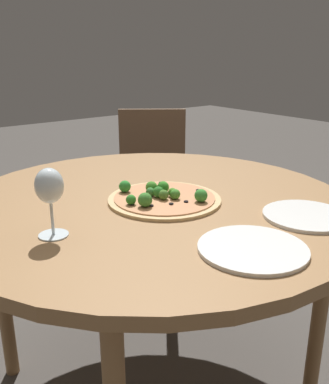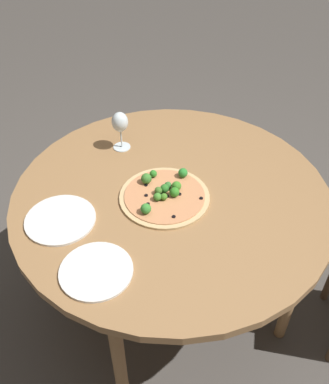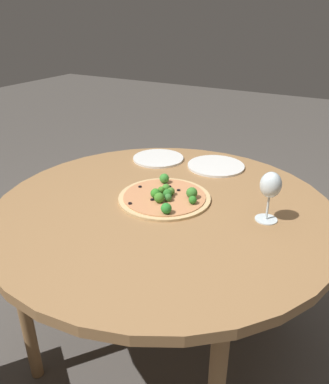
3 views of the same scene
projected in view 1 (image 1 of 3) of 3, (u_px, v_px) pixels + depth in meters
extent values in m
cylinder|color=olive|center=(153.00, 204.00, 1.38)|extent=(1.28, 1.28, 0.04)
cylinder|color=olive|center=(2.00, 293.00, 1.56)|extent=(0.05, 0.05, 0.71)
cylinder|color=olive|center=(171.00, 237.00, 2.02)|extent=(0.05, 0.05, 0.71)
cylinder|color=olive|center=(319.00, 315.00, 1.43)|extent=(0.05, 0.05, 0.71)
cube|color=brown|center=(153.00, 192.00, 2.37)|extent=(0.56, 0.56, 0.04)
cube|color=brown|center=(152.00, 145.00, 2.47)|extent=(0.25, 0.32, 0.41)
cylinder|color=brown|center=(121.00, 244.00, 2.28)|extent=(0.04, 0.04, 0.43)
cylinder|color=brown|center=(185.00, 243.00, 2.29)|extent=(0.04, 0.04, 0.43)
cylinder|color=brown|center=(125.00, 220.00, 2.60)|extent=(0.04, 0.04, 0.43)
cylinder|color=brown|center=(181.00, 219.00, 2.61)|extent=(0.04, 0.04, 0.43)
cylinder|color=tan|center=(164.00, 199.00, 1.35)|extent=(0.36, 0.36, 0.01)
cylinder|color=tan|center=(164.00, 197.00, 1.35)|extent=(0.32, 0.32, 0.00)
sphere|color=#357230|center=(150.00, 192.00, 1.35)|extent=(0.03, 0.03, 0.03)
sphere|color=#3D8127|center=(152.00, 187.00, 1.38)|extent=(0.04, 0.04, 0.04)
sphere|color=#41862E|center=(175.00, 194.00, 1.32)|extent=(0.03, 0.03, 0.03)
sphere|color=#328024|center=(163.00, 187.00, 1.38)|extent=(0.04, 0.04, 0.04)
sphere|color=#2D7B26|center=(131.00, 200.00, 1.28)|extent=(0.03, 0.03, 0.03)
sphere|color=#378631|center=(201.00, 195.00, 1.30)|extent=(0.04, 0.04, 0.04)
sphere|color=#2D7327|center=(158.00, 192.00, 1.34)|extent=(0.03, 0.03, 0.03)
sphere|color=#3A7D2D|center=(145.00, 200.00, 1.26)|extent=(0.04, 0.04, 0.04)
sphere|color=#2B822E|center=(125.00, 186.00, 1.39)|extent=(0.04, 0.04, 0.04)
sphere|color=#427D24|center=(172.00, 192.00, 1.35)|extent=(0.03, 0.03, 0.03)
sphere|color=#437029|center=(163.00, 195.00, 1.32)|extent=(0.03, 0.03, 0.03)
cylinder|color=black|center=(164.00, 197.00, 1.34)|extent=(0.01, 0.01, 0.00)
cylinder|color=black|center=(161.00, 183.00, 1.49)|extent=(0.01, 0.01, 0.00)
cylinder|color=black|center=(186.00, 202.00, 1.30)|extent=(0.01, 0.01, 0.00)
cylinder|color=black|center=(151.00, 206.00, 1.27)|extent=(0.01, 0.01, 0.00)
cylinder|color=black|center=(171.00, 204.00, 1.28)|extent=(0.01, 0.01, 0.00)
cylinder|color=black|center=(132.00, 204.00, 1.28)|extent=(0.01, 0.01, 0.00)
cylinder|color=black|center=(160.00, 190.00, 1.40)|extent=(0.01, 0.01, 0.00)
cylinder|color=black|center=(166.00, 195.00, 1.36)|extent=(0.01, 0.01, 0.00)
cylinder|color=black|center=(198.00, 190.00, 1.41)|extent=(0.01, 0.01, 0.00)
cylinder|color=silver|center=(54.00, 235.00, 1.10)|extent=(0.08, 0.08, 0.00)
cylinder|color=silver|center=(52.00, 219.00, 1.09)|extent=(0.01, 0.01, 0.09)
ellipsoid|color=silver|center=(49.00, 186.00, 1.06)|extent=(0.07, 0.07, 0.09)
cylinder|color=silver|center=(306.00, 216.00, 1.22)|extent=(0.25, 0.25, 0.01)
cylinder|color=silver|center=(253.00, 249.00, 1.02)|extent=(0.26, 0.26, 0.01)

